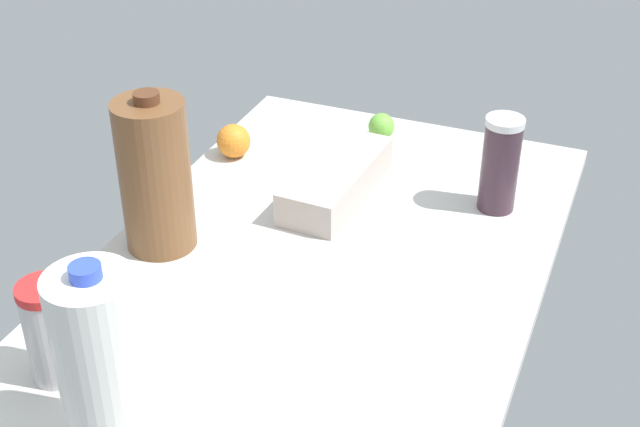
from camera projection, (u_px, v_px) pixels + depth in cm
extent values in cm
cube|color=silver|center=(320.00, 269.00, 157.47)|extent=(120.00, 76.00, 3.00)
cube|color=#C0B0A6|center=(336.00, 180.00, 174.24)|extent=(31.44, 13.32, 6.88)
cylinder|color=silver|center=(52.00, 335.00, 128.18)|extent=(7.54, 7.54, 14.85)
cylinder|color=red|center=(43.00, 290.00, 123.87)|extent=(7.77, 7.77, 1.40)
cylinder|color=brown|center=(155.00, 176.00, 154.23)|extent=(12.57, 12.57, 27.93)
cylinder|color=#59331E|center=(146.00, 98.00, 146.33)|extent=(4.40, 4.40, 1.80)
cylinder|color=white|center=(101.00, 365.00, 113.62)|extent=(11.39, 11.39, 27.33)
cylinder|color=blue|center=(85.00, 272.00, 105.89)|extent=(3.99, 3.99, 1.80)
cylinder|color=#3E2934|center=(500.00, 167.00, 167.46)|extent=(7.07, 7.07, 17.61)
cylinder|color=silver|center=(505.00, 122.00, 162.41)|extent=(7.28, 7.28, 1.40)
sphere|color=orange|center=(234.00, 141.00, 187.89)|extent=(7.21, 7.21, 7.21)
sphere|color=#6DB93F|center=(381.00, 126.00, 195.33)|extent=(5.80, 5.80, 5.80)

